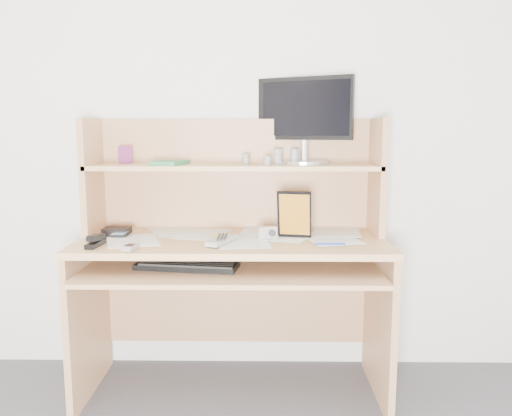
{
  "coord_description": "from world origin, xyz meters",
  "views": [
    {
      "loc": [
        0.14,
        -0.76,
        1.23
      ],
      "look_at": [
        0.11,
        1.43,
        0.9
      ],
      "focal_mm": 35.0,
      "sensor_mm": 36.0,
      "label": 1
    }
  ],
  "objects_px": {
    "desk": "(234,246)",
    "monitor": "(305,118)",
    "keyboard": "(187,265)",
    "tv_remote": "(222,240)",
    "game_case": "(294,214)"
  },
  "relations": [
    {
      "from": "game_case",
      "to": "monitor",
      "type": "distance_m",
      "value": 0.5
    },
    {
      "from": "keyboard",
      "to": "desk",
      "type": "bearing_deg",
      "value": 58.73
    },
    {
      "from": "game_case",
      "to": "keyboard",
      "type": "bearing_deg",
      "value": -152.31
    },
    {
      "from": "game_case",
      "to": "monitor",
      "type": "relative_size",
      "value": 0.48
    },
    {
      "from": "desk",
      "to": "tv_remote",
      "type": "xyz_separation_m",
      "value": [
        -0.04,
        -0.19,
        0.07
      ]
    },
    {
      "from": "desk",
      "to": "monitor",
      "type": "height_order",
      "value": "monitor"
    },
    {
      "from": "desk",
      "to": "keyboard",
      "type": "distance_m",
      "value": 0.3
    },
    {
      "from": "game_case",
      "to": "desk",
      "type": "bearing_deg",
      "value": 173.77
    },
    {
      "from": "keyboard",
      "to": "game_case",
      "type": "relative_size",
      "value": 2.11
    },
    {
      "from": "desk",
      "to": "keyboard",
      "type": "height_order",
      "value": "desk"
    },
    {
      "from": "game_case",
      "to": "monitor",
      "type": "xyz_separation_m",
      "value": [
        0.06,
        0.23,
        0.44
      ]
    },
    {
      "from": "keyboard",
      "to": "tv_remote",
      "type": "relative_size",
      "value": 2.25
    },
    {
      "from": "monitor",
      "to": "keyboard",
      "type": "bearing_deg",
      "value": -120.17
    },
    {
      "from": "desk",
      "to": "keyboard",
      "type": "xyz_separation_m",
      "value": [
        -0.19,
        -0.23,
        -0.03
      ]
    },
    {
      "from": "game_case",
      "to": "monitor",
      "type": "bearing_deg",
      "value": 86.57
    }
  ]
}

